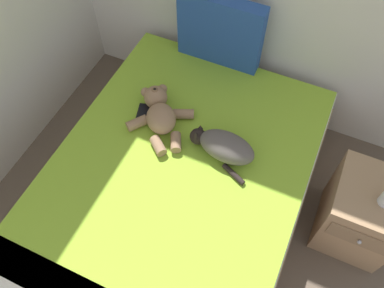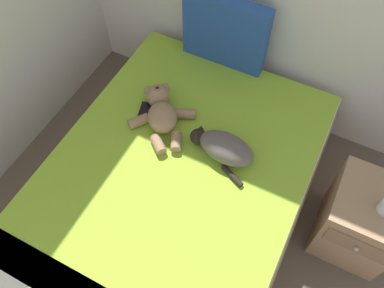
{
  "view_description": "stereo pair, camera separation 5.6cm",
  "coord_description": "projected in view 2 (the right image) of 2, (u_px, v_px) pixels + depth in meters",
  "views": [
    {
      "loc": [
        1.79,
        2.49,
        2.48
      ],
      "look_at": [
        1.26,
        3.66,
        0.55
      ],
      "focal_mm": 36.62,
      "sensor_mm": 36.0,
      "label": 1
    },
    {
      "loc": [
        1.84,
        2.52,
        2.48
      ],
      "look_at": [
        1.26,
        3.66,
        0.55
      ],
      "focal_mm": 36.62,
      "sensor_mm": 36.0,
      "label": 2
    }
  ],
  "objects": [
    {
      "name": "nightstand",
      "position": [
        360.0,
        220.0,
        2.35
      ],
      "size": [
        0.42,
        0.48,
        0.53
      ],
      "color": "#9E7A56",
      "rests_on": "ground_plane"
    },
    {
      "name": "cat",
      "position": [
        223.0,
        147.0,
        2.27
      ],
      "size": [
        0.42,
        0.28,
        0.15
      ],
      "color": "#59514C",
      "rests_on": "bed"
    },
    {
      "name": "teddy_bear",
      "position": [
        161.0,
        112.0,
        2.42
      ],
      "size": [
        0.41,
        0.46,
        0.16
      ],
      "color": "#937051",
      "rests_on": "bed"
    },
    {
      "name": "cell_phone",
      "position": [
        145.0,
        111.0,
        2.5
      ],
      "size": [
        0.11,
        0.16,
        0.01
      ],
      "color": "black",
      "rests_on": "bed"
    },
    {
      "name": "bed",
      "position": [
        175.0,
        193.0,
        2.47
      ],
      "size": [
        1.49,
        2.08,
        0.51
      ],
      "color": "#9E7A56",
      "rests_on": "ground_plane"
    },
    {
      "name": "patterned_cushion",
      "position": [
        225.0,
        32.0,
        2.56
      ],
      "size": [
        0.57,
        0.11,
        0.49
      ],
      "color": "#264C99",
      "rests_on": "bed"
    }
  ]
}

